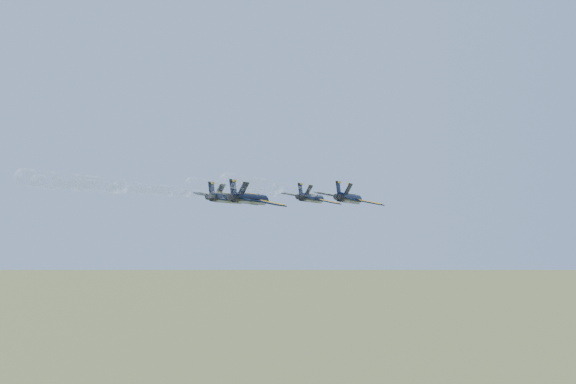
# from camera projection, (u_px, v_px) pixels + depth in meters

# --- Properties ---
(jet_lead) EXTENTS (11.02, 14.79, 3.57)m
(jet_lead) POSITION_uv_depth(u_px,v_px,m) (312.00, 198.00, 128.51)
(jet_lead) COLOR black
(jet_left) EXTENTS (11.02, 14.79, 3.57)m
(jet_left) POSITION_uv_depth(u_px,v_px,m) (227.00, 198.00, 118.60)
(jet_left) COLOR black
(jet_right) EXTENTS (11.02, 14.79, 3.57)m
(jet_right) POSITION_uv_depth(u_px,v_px,m) (350.00, 198.00, 112.81)
(jet_right) COLOR black
(jet_slot) EXTENTS (11.02, 14.79, 3.57)m
(jet_slot) POSITION_uv_depth(u_px,v_px,m) (250.00, 199.00, 102.07)
(jet_slot) COLOR black
(smoke_trail_lead) EXTENTS (10.03, 41.74, 1.64)m
(smoke_trail_lead) POSITION_uv_depth(u_px,v_px,m) (242.00, 199.00, 97.70)
(smoke_trail_lead) COLOR white
(smoke_trail_left) EXTENTS (10.03, 41.74, 1.64)m
(smoke_trail_left) POSITION_uv_depth(u_px,v_px,m) (120.00, 199.00, 87.80)
(smoke_trail_left) COLOR white
(smoke_trail_right) EXTENTS (10.03, 41.74, 1.64)m
(smoke_trail_right) POSITION_uv_depth(u_px,v_px,m) (281.00, 199.00, 82.01)
(smoke_trail_right) COLOR white
(smoke_trail_slot) EXTENTS (10.03, 41.74, 1.64)m
(smoke_trail_slot) POSITION_uv_depth(u_px,v_px,m) (129.00, 199.00, 71.26)
(smoke_trail_slot) COLOR white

